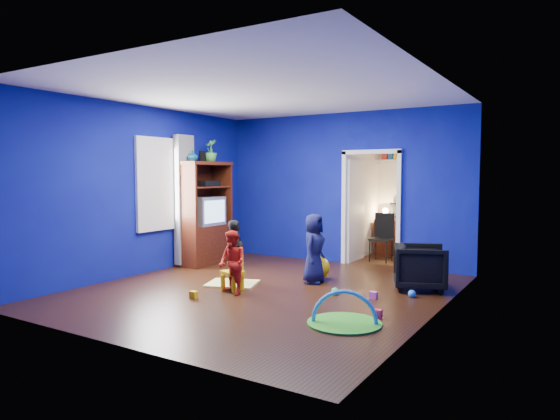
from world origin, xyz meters
The scene contains 33 objects.
floor centered at (0.00, 0.00, 0.00)m, with size 5.00×5.50×0.01m, color black.
ceiling centered at (0.00, 0.00, 2.90)m, with size 5.00×5.50×0.01m, color white.
wall_back centered at (0.00, 2.75, 1.45)m, with size 5.00×0.02×2.90m, color navy.
wall_front centered at (0.00, -2.75, 1.45)m, with size 5.00×0.02×2.90m, color navy.
wall_left centered at (-2.50, 0.00, 1.45)m, with size 0.02×5.50×2.90m, color navy.
wall_right centered at (2.50, 0.00, 1.45)m, with size 0.02×5.50×2.90m, color navy.
alcove centered at (0.60, 3.62, 1.25)m, with size 1.00×1.75×2.50m, color silver, non-canonical shape.
armchair centered at (1.95, 1.30, 0.34)m, with size 0.72×0.74×0.68m, color black.
child_black centered at (-0.64, 0.19, 0.50)m, with size 0.37×0.24×1.01m, color black.
child_navy centered at (0.38, 0.87, 0.55)m, with size 0.54×0.35×1.10m, color #0E1136.
toddler_red centered at (-0.25, -0.43, 0.46)m, with size 0.45×0.35×0.92m, color red.
vase centered at (-2.22, 0.98, 2.06)m, with size 0.20×0.20×0.21m, color #0D6068.
potted_plant centered at (-2.22, 1.50, 2.18)m, with size 0.24×0.24×0.44m, color green.
tv_armoire centered at (-2.22, 1.28, 0.98)m, with size 0.58×1.14×1.96m, color #40140A.
crt_tv centered at (-2.18, 1.28, 1.02)m, with size 0.46×0.70×0.54m, color silver.
yellow_blanket centered at (-0.64, 0.09, 0.01)m, with size 0.75×0.60×0.03m, color #F2E07A.
hopper_ball centered at (0.33, 1.12, 0.19)m, with size 0.39×0.39×0.39m, color yellow.
kid_chair centered at (-0.40, -0.23, 0.25)m, with size 0.28×0.28×0.50m, color yellow.
play_mat centered at (1.71, -0.89, 0.01)m, with size 0.86×0.86×0.02m, color #51AA26.
toy_arch centered at (1.71, -0.89, 0.02)m, with size 0.77×0.77×0.05m, color #3F8CD8.
window_left centered at (-2.48, 0.35, 1.55)m, with size 0.03×0.95×1.55m, color white.
curtain centered at (-2.37, 0.90, 1.25)m, with size 0.14×0.42×2.40m, color slate.
doorway centered at (0.60, 2.75, 1.05)m, with size 1.16×0.10×2.10m, color white.
study_desk centered at (0.60, 4.26, 0.38)m, with size 0.88×0.44×0.75m, color #3D140A.
desk_monitor centered at (0.60, 4.38, 0.95)m, with size 0.40×0.05×0.32m, color black.
desk_lamp centered at (0.32, 4.32, 0.93)m, with size 0.14×0.14×0.14m, color #FFD88C.
folding_chair centered at (0.60, 3.30, 0.46)m, with size 0.40×0.40×0.92m, color black.
book_shelf centered at (0.60, 4.37, 2.02)m, with size 0.88×0.24×0.04m, color white.
toy_0 centered at (1.94, -0.44, 0.05)m, with size 0.10×0.08×0.10m, color #E02544.
toy_1 centered at (2.00, 0.76, 0.06)m, with size 0.11×0.11×0.11m, color #297AE8.
toy_2 centered at (-0.57, -0.89, 0.05)m, with size 0.10×0.08×0.10m, color yellow.
toy_3 centered at (1.01, 0.33, 0.06)m, with size 0.11×0.11×0.11m, color green.
toy_4 centered at (1.57, 0.40, 0.05)m, with size 0.10×0.08×0.10m, color #DA51BE.
Camera 1 is at (4.04, -6.07, 1.72)m, focal length 32.00 mm.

